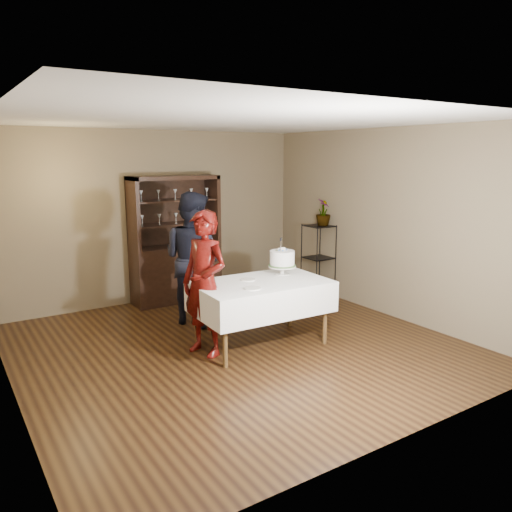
# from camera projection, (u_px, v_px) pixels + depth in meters

# --- Properties ---
(floor) EXTENTS (5.00, 5.00, 0.00)m
(floor) POSITION_uv_depth(u_px,v_px,m) (238.00, 346.00, 6.15)
(floor) COLOR black
(floor) RESTS_ON ground
(ceiling) EXTENTS (5.00, 5.00, 0.00)m
(ceiling) POSITION_uv_depth(u_px,v_px,m) (236.00, 120.00, 5.62)
(ceiling) COLOR silver
(ceiling) RESTS_ON back_wall
(back_wall) EXTENTS (5.00, 0.02, 2.70)m
(back_wall) POSITION_uv_depth(u_px,v_px,m) (156.00, 217.00, 7.94)
(back_wall) COLOR brown
(back_wall) RESTS_ON floor
(wall_left) EXTENTS (0.02, 5.00, 2.70)m
(wall_left) POSITION_uv_depth(u_px,v_px,m) (2.00, 263.00, 4.55)
(wall_left) COLOR brown
(wall_left) RESTS_ON floor
(wall_right) EXTENTS (0.02, 5.00, 2.70)m
(wall_right) POSITION_uv_depth(u_px,v_px,m) (385.00, 223.00, 7.22)
(wall_right) COLOR brown
(wall_right) RESTS_ON floor
(china_hutch) EXTENTS (1.40, 0.48, 2.00)m
(china_hutch) POSITION_uv_depth(u_px,v_px,m) (176.00, 260.00, 7.98)
(china_hutch) COLOR black
(china_hutch) RESTS_ON floor
(plant_etagere) EXTENTS (0.42, 0.42, 1.20)m
(plant_etagere) POSITION_uv_depth(u_px,v_px,m) (318.00, 258.00, 8.23)
(plant_etagere) COLOR black
(plant_etagere) RESTS_ON floor
(cake_table) EXTENTS (1.65, 1.06, 0.81)m
(cake_table) POSITION_uv_depth(u_px,v_px,m) (261.00, 297.00, 6.09)
(cake_table) COLOR white
(cake_table) RESTS_ON floor
(woman) EXTENTS (0.60, 0.72, 1.71)m
(woman) POSITION_uv_depth(u_px,v_px,m) (204.00, 283.00, 5.78)
(woman) COLOR #380705
(woman) RESTS_ON floor
(man) EXTENTS (1.02, 1.11, 1.83)m
(man) POSITION_uv_depth(u_px,v_px,m) (193.00, 258.00, 6.87)
(man) COLOR black
(man) RESTS_ON floor
(cake) EXTENTS (0.35, 0.35, 0.49)m
(cake) POSITION_uv_depth(u_px,v_px,m) (282.00, 260.00, 6.37)
(cake) COLOR silver
(cake) RESTS_ON cake_table
(plate_near) EXTENTS (0.20, 0.20, 0.01)m
(plate_near) POSITION_uv_depth(u_px,v_px,m) (252.00, 288.00, 5.72)
(plate_near) COLOR silver
(plate_near) RESTS_ON cake_table
(plate_far) EXTENTS (0.21, 0.21, 0.01)m
(plate_far) POSITION_uv_depth(u_px,v_px,m) (248.00, 280.00, 6.11)
(plate_far) COLOR silver
(plate_far) RESTS_ON cake_table
(potted_plant) EXTENTS (0.34, 0.34, 0.43)m
(potted_plant) POSITION_uv_depth(u_px,v_px,m) (323.00, 212.00, 8.07)
(potted_plant) COLOR #436A32
(potted_plant) RESTS_ON plant_etagere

